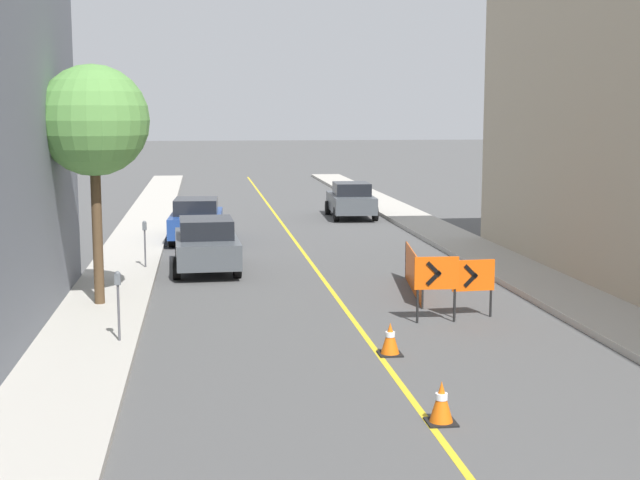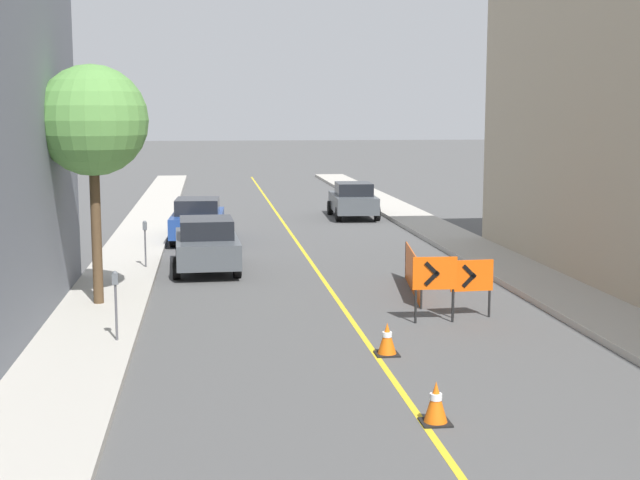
# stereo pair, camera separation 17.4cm
# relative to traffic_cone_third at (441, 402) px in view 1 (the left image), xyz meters

# --- Properties ---
(lane_stripe) EXTENTS (0.12, 64.12, 0.01)m
(lane_stripe) POSITION_rel_traffic_cone_third_xyz_m (-0.18, 20.57, -0.32)
(lane_stripe) COLOR gold
(lane_stripe) RESTS_ON ground_plane
(sidewalk_left) EXTENTS (2.05, 64.12, 0.16)m
(sidewalk_left) POSITION_rel_traffic_cone_third_xyz_m (-5.91, 20.57, -0.25)
(sidewalk_left) COLOR #ADA89E
(sidewalk_left) RESTS_ON ground_plane
(sidewalk_right) EXTENTS (2.05, 64.12, 0.16)m
(sidewalk_right) POSITION_rel_traffic_cone_third_xyz_m (5.55, 20.57, -0.25)
(sidewalk_right) COLOR #ADA89E
(sidewalk_right) RESTS_ON ground_plane
(traffic_cone_third) EXTENTS (0.45, 0.45, 0.66)m
(traffic_cone_third) POSITION_rel_traffic_cone_third_xyz_m (0.00, 0.00, 0.00)
(traffic_cone_third) COLOR black
(traffic_cone_third) RESTS_ON ground_plane
(traffic_cone_fourth) EXTENTS (0.46, 0.46, 0.64)m
(traffic_cone_fourth) POSITION_rel_traffic_cone_third_xyz_m (0.04, 3.89, -0.01)
(traffic_cone_fourth) COLOR black
(traffic_cone_fourth) RESTS_ON ground_plane
(arrow_barricade_primary) EXTENTS (1.00, 0.11, 1.50)m
(arrow_barricade_primary) POSITION_rel_traffic_cone_third_xyz_m (1.62, 6.40, 0.73)
(arrow_barricade_primary) COLOR #EF560C
(arrow_barricade_primary) RESTS_ON ground_plane
(arrow_barricade_secondary) EXTENTS (1.01, 0.12, 1.34)m
(arrow_barricade_secondary) POSITION_rel_traffic_cone_third_xyz_m (2.59, 6.78, 0.60)
(arrow_barricade_secondary) COLOR #EF560C
(arrow_barricade_secondary) RESTS_ON ground_plane
(safety_mesh_fence) EXTENTS (0.57, 4.07, 1.05)m
(safety_mesh_fence) POSITION_rel_traffic_cone_third_xyz_m (1.93, 9.80, 0.20)
(safety_mesh_fence) COLOR #EF560C
(safety_mesh_fence) RESTS_ON ground_plane
(parked_car_curb_near) EXTENTS (1.95, 4.36, 1.59)m
(parked_car_curb_near) POSITION_rel_traffic_cone_third_xyz_m (-3.43, 13.75, 0.47)
(parked_car_curb_near) COLOR #474C51
(parked_car_curb_near) RESTS_ON ground_plane
(parked_car_curb_mid) EXTENTS (2.01, 4.38, 1.59)m
(parked_car_curb_mid) POSITION_rel_traffic_cone_third_xyz_m (-3.75, 19.94, 0.47)
(parked_car_curb_mid) COLOR navy
(parked_car_curb_mid) RESTS_ON ground_plane
(parked_car_curb_far) EXTENTS (1.98, 4.37, 1.59)m
(parked_car_curb_far) POSITION_rel_traffic_cone_third_xyz_m (3.08, 26.51, 0.47)
(parked_car_curb_far) COLOR #474C51
(parked_car_curb_far) RESTS_ON ground_plane
(parking_meter_near_curb) EXTENTS (0.12, 0.11, 1.38)m
(parking_meter_near_curb) POSITION_rel_traffic_cone_third_xyz_m (-5.23, 13.71, 0.80)
(parking_meter_near_curb) COLOR #4C4C51
(parking_meter_near_curb) RESTS_ON sidewalk_left
(parking_meter_far_curb) EXTENTS (0.12, 0.11, 1.41)m
(parking_meter_far_curb) POSITION_rel_traffic_cone_third_xyz_m (-5.23, 5.08, 0.83)
(parking_meter_far_curb) COLOR #4C4C51
(parking_meter_far_curb) RESTS_ON sidewalk_left
(street_tree_left_near) EXTENTS (2.59, 2.59, 5.63)m
(street_tree_left_near) POSITION_rel_traffic_cone_third_xyz_m (-6.01, 8.72, 4.14)
(street_tree_left_near) COLOR #4C3823
(street_tree_left_near) RESTS_ON sidewalk_left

